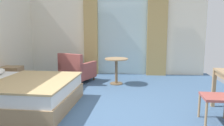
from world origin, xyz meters
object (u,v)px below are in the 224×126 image
object	(u,v)px
desk_chair	(223,92)
round_cafe_table	(116,65)
bed	(14,92)
nightstand	(12,77)
armchair_by_window	(77,70)

from	to	relation	value
desk_chair	round_cafe_table	size ratio (longest dim) A/B	1.34
bed	desk_chair	distance (m)	3.61
nightstand	armchair_by_window	size ratio (longest dim) A/B	0.51
bed	armchair_by_window	xyz separation A→B (m)	(0.69, 1.98, 0.04)
armchair_by_window	desk_chair	bearing A→B (deg)	-39.86
nightstand	bed	bearing A→B (deg)	-59.51
nightstand	round_cafe_table	world-z (taller)	round_cafe_table
armchair_by_window	round_cafe_table	world-z (taller)	armchair_by_window
nightstand	round_cafe_table	bearing A→B (deg)	10.79
round_cafe_table	armchair_by_window	bearing A→B (deg)	172.41
nightstand	desk_chair	bearing A→B (deg)	-22.05
bed	nightstand	size ratio (longest dim) A/B	4.24
nightstand	desk_chair	world-z (taller)	desk_chair
bed	desk_chair	size ratio (longest dim) A/B	2.38
nightstand	armchair_by_window	bearing A→B (deg)	23.19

